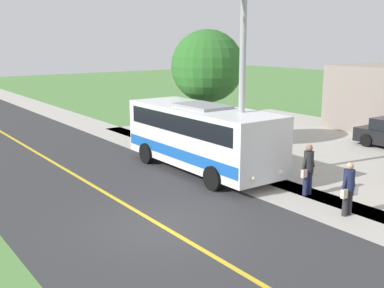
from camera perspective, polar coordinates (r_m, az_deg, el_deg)
ground_plane at (r=14.01m, az=-3.60°, el=-9.89°), size 120.00×120.00×0.00m
road_surface at (r=14.01m, az=-3.60°, el=-9.88°), size 8.00×100.00×0.01m
sidewalk at (r=17.17m, az=11.30°, el=-5.82°), size 2.40×100.00×0.01m
road_centre_line at (r=14.01m, az=-3.60°, el=-9.86°), size 0.16×100.00×0.00m
shuttle_bus_front at (r=19.33m, az=1.19°, el=1.16°), size 2.76×7.67×2.76m
pedestrian_with_bags at (r=15.30m, az=18.34°, el=-4.97°), size 0.72×0.34×1.69m
pedestrian_waiting at (r=16.89m, az=13.84°, el=-2.80°), size 0.72×0.34×1.80m
street_light_pole at (r=17.73m, az=5.75°, el=8.07°), size 1.97×0.24×7.15m
tree_curbside at (r=23.37m, az=1.86°, el=9.31°), size 3.54×3.54×5.81m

